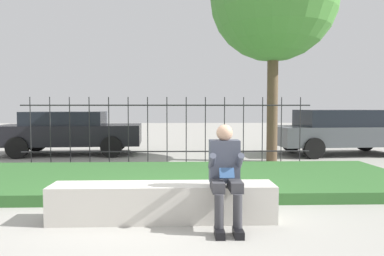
# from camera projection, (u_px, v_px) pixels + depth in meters

# --- Properties ---
(ground_plane) EXTENTS (60.00, 60.00, 0.00)m
(ground_plane) POSITION_uv_depth(u_px,v_px,m) (156.00, 220.00, 4.99)
(ground_plane) COLOR #9E9B93
(stone_bench) EXTENTS (2.96, 0.54, 0.49)m
(stone_bench) POSITION_uv_depth(u_px,v_px,m) (163.00, 204.00, 4.98)
(stone_bench) COLOR beige
(stone_bench) RESTS_ON ground_plane
(person_seated_reader) EXTENTS (0.42, 0.73, 1.29)m
(person_seated_reader) POSITION_uv_depth(u_px,v_px,m) (225.00, 171.00, 4.68)
(person_seated_reader) COLOR black
(person_seated_reader) RESTS_ON ground_plane
(grass_berm) EXTENTS (9.48, 3.38, 0.18)m
(grass_berm) POSITION_uv_depth(u_px,v_px,m) (163.00, 179.00, 7.37)
(grass_berm) COLOR #33662D
(grass_berm) RESTS_ON ground_plane
(iron_fence) EXTENTS (7.48, 0.03, 1.77)m
(iron_fence) POSITION_uv_depth(u_px,v_px,m) (167.00, 130.00, 9.68)
(iron_fence) COLOR #232326
(iron_fence) RESTS_ON ground_plane
(car_parked_left) EXTENTS (4.47, 2.19, 1.36)m
(car_parked_left) POSITION_uv_depth(u_px,v_px,m) (70.00, 131.00, 11.88)
(car_parked_left) COLOR black
(car_parked_left) RESTS_ON ground_plane
(car_parked_right) EXTENTS (4.38, 2.18, 1.42)m
(car_parked_right) POSITION_uv_depth(u_px,v_px,m) (340.00, 131.00, 11.82)
(car_parked_right) COLOR #4C5156
(car_parked_right) RESTS_ON ground_plane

